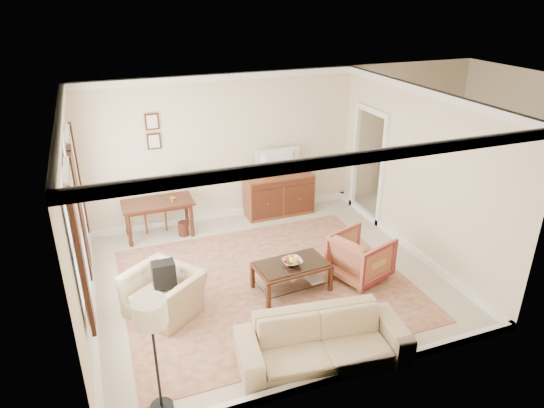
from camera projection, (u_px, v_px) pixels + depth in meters
room_shell at (266, 130)px, 6.96m from camera, size 5.51×5.01×2.91m
annex_bedroom at (447, 194)px, 10.26m from camera, size 3.00×2.70×2.90m
window_front at (78, 240)px, 5.87m from camera, size 0.12×1.56×1.80m
window_rear at (77, 192)px, 7.24m from camera, size 0.12×1.56×1.80m
doorway at (368, 166)px, 9.69m from camera, size 0.10×1.12×2.25m
rug at (266, 283)px, 7.78m from camera, size 4.40×3.77×0.01m
writing_desk at (158, 207)px, 9.04m from camera, size 1.30×0.65×0.71m
desk_chair at (153, 204)px, 9.36m from camera, size 0.45×0.45×1.05m
desk_lamp at (172, 187)px, 8.99m from camera, size 0.32×0.32×0.50m
framed_prints at (153, 131)px, 8.86m from camera, size 0.25×0.04×0.68m
sideboard at (279, 194)px, 10.02m from camera, size 1.40×0.54×0.86m
tv at (279, 154)px, 9.64m from camera, size 0.90×0.52×0.12m
coffee_table at (292, 270)px, 7.48m from camera, size 1.17×0.74×0.48m
fruit_bowl at (292, 261)px, 7.40m from camera, size 0.42×0.42×0.10m
book_a at (285, 278)px, 7.58m from camera, size 0.25×0.19×0.38m
book_b at (307, 280)px, 7.55m from camera, size 0.28×0.04×0.38m
striped_armchair at (361, 254)px, 7.80m from camera, size 0.99×1.02×0.84m
club_armchair at (163, 286)px, 6.94m from camera, size 1.12×1.19×0.87m
backpack at (164, 272)px, 6.84m from camera, size 0.37×0.39×0.40m
sofa at (323, 334)px, 6.02m from camera, size 2.20×0.89×0.84m
floor_lamp at (151, 321)px, 4.99m from camera, size 0.36×0.36×1.47m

